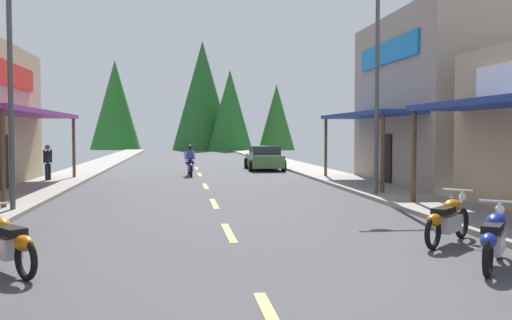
# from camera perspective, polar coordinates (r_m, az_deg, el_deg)

# --- Properties ---
(ground) EXTENTS (10.19, 87.80, 0.10)m
(ground) POSITION_cam_1_polar(r_m,az_deg,el_deg) (28.10, -5.46, -1.83)
(ground) COLOR #424244
(sidewalk_left) EXTENTS (2.37, 87.80, 0.12)m
(sidewalk_left) POSITION_cam_1_polar(r_m,az_deg,el_deg) (28.55, -18.16, -1.66)
(sidewalk_left) COLOR gray
(sidewalk_left) RESTS_ON ground
(sidewalk_right) EXTENTS (2.37, 87.80, 0.12)m
(sidewalk_right) POSITION_cam_1_polar(r_m,az_deg,el_deg) (29.02, 7.04, -1.48)
(sidewalk_right) COLOR gray
(sidewalk_right) RESTS_ON ground
(centerline_dashes) EXTENTS (0.16, 61.06, 0.01)m
(centerline_dashes) POSITION_cam_1_polar(r_m,az_deg,el_deg) (30.00, -5.60, -1.44)
(centerline_dashes) COLOR #E0C64C
(centerline_dashes) RESTS_ON ground
(storefront_right_far) EXTENTS (10.10, 9.02, 6.98)m
(storefront_right_far) POSITION_cam_1_polar(r_m,az_deg,el_deg) (26.13, 21.42, 5.42)
(storefront_right_far) COLOR gray
(storefront_right_far) RESTS_ON ground
(streetlamp_left) EXTENTS (2.12, 0.30, 6.14)m
(streetlamp_left) POSITION_cam_1_polar(r_m,az_deg,el_deg) (16.75, -22.06, 8.81)
(streetlamp_left) COLOR #474C51
(streetlamp_left) RESTS_ON ground
(streetlamp_right) EXTENTS (2.12, 0.30, 6.89)m
(streetlamp_right) POSITION_cam_1_polar(r_m,az_deg,el_deg) (19.72, 11.06, 9.21)
(streetlamp_right) COLOR #474C51
(streetlamp_right) RESTS_ON ground
(motorcycle_parked_right_2) EXTENTS (1.35, 1.78, 1.04)m
(motorcycle_parked_right_2) POSITION_cam_1_polar(r_m,az_deg,el_deg) (10.08, 22.45, -7.11)
(motorcycle_parked_right_2) COLOR black
(motorcycle_parked_right_2) RESTS_ON ground
(motorcycle_parked_right_3) EXTENTS (1.63, 1.54, 1.04)m
(motorcycle_parked_right_3) POSITION_cam_1_polar(r_m,az_deg,el_deg) (11.88, 18.41, -5.57)
(motorcycle_parked_right_3) COLOR black
(motorcycle_parked_right_3) RESTS_ON ground
(motorcycle_parked_left_2) EXTENTS (1.41, 1.73, 1.04)m
(motorcycle_parked_left_2) POSITION_cam_1_polar(r_m,az_deg,el_deg) (9.83, -23.57, -7.39)
(motorcycle_parked_left_2) COLOR black
(motorcycle_parked_left_2) RESTS_ON ground
(rider_cruising_lead) EXTENTS (0.60, 2.14, 1.57)m
(rider_cruising_lead) POSITION_cam_1_polar(r_m,az_deg,el_deg) (28.97, -6.55, -0.30)
(rider_cruising_lead) COLOR black
(rider_cruising_lead) RESTS_ON ground
(pedestrian_by_shop) EXTENTS (0.38, 0.53, 1.65)m
(pedestrian_by_shop) POSITION_cam_1_polar(r_m,az_deg,el_deg) (26.58, -19.89, -0.07)
(pedestrian_by_shop) COLOR black
(pedestrian_by_shop) RESTS_ON ground
(parked_car_curbside) EXTENTS (2.14, 4.34, 1.40)m
(parked_car_curbside) POSITION_cam_1_polar(r_m,az_deg,el_deg) (33.65, 0.83, 0.19)
(parked_car_curbside) COLOR #4C723F
(parked_car_curbside) RESTS_ON ground
(treeline_backdrop) EXTENTS (25.79, 12.99, 13.67)m
(treeline_backdrop) POSITION_cam_1_polar(r_m,az_deg,el_deg) (73.23, -6.58, 5.65)
(treeline_backdrop) COLOR #1F5923
(treeline_backdrop) RESTS_ON ground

